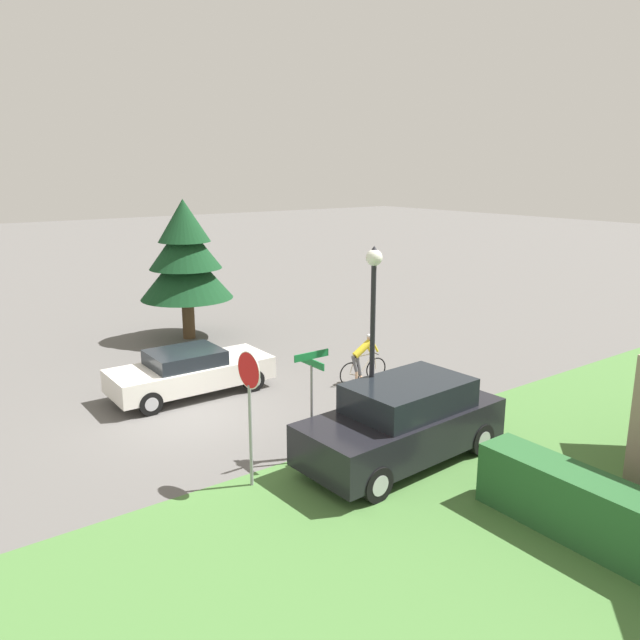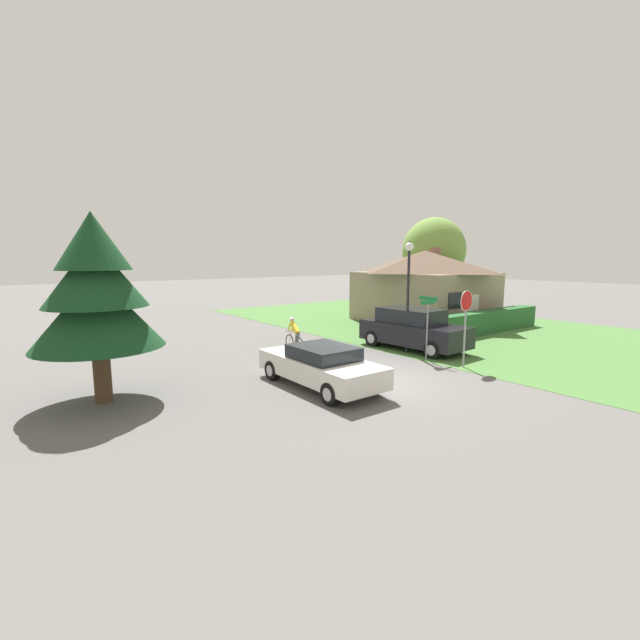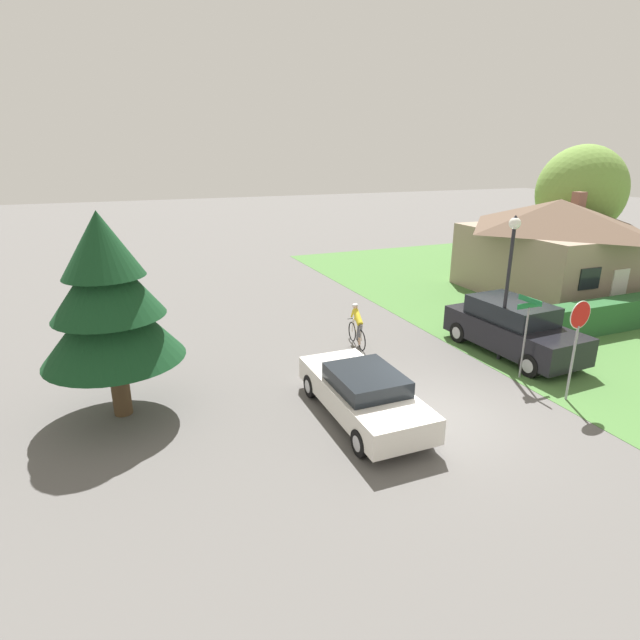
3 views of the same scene
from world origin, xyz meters
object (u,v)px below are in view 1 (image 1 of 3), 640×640
cyclist (363,360)px  parked_suv_right (403,423)px  stop_sign (249,391)px  conifer_tall_near (185,257)px  street_lamp (373,311)px  street_name_sign (312,386)px  sedan_left_lane (190,372)px

cyclist → parked_suv_right: bearing=-114.5°
stop_sign → conifer_tall_near: 12.36m
parked_suv_right → street_lamp: bearing=108.9°
street_lamp → conifer_tall_near: conifer_tall_near is taller
cyclist → parked_suv_right: 5.37m
cyclist → street_name_sign: 5.72m
parked_suv_right → street_name_sign: (-1.16, -1.71, 0.90)m
street_lamp → conifer_tall_near: bearing=175.6°
cyclist → street_lamp: street_lamp is taller
conifer_tall_near → sedan_left_lane: bearing=-24.3°
parked_suv_right → street_name_sign: 2.25m
parked_suv_right → street_name_sign: street_name_sign is taller
cyclist → street_lamp: (3.86, -3.02, 2.66)m
stop_sign → conifer_tall_near: bearing=-22.7°
cyclist → street_name_sign: size_ratio=0.66×
parked_suv_right → stop_sign: size_ratio=1.72×
cyclist → street_lamp: 5.58m
parked_suv_right → street_name_sign: size_ratio=1.94×
parked_suv_right → conifer_tall_near: bearing=84.4°
stop_sign → street_name_sign: bearing=-89.1°
street_name_sign → conifer_tall_near: 11.83m
cyclist → stop_sign: stop_sign is taller
parked_suv_right → stop_sign: stop_sign is taller
sedan_left_lane → conifer_tall_near: conifer_tall_near is taller
stop_sign → street_name_sign: size_ratio=1.13×
cyclist → stop_sign: size_ratio=0.58×
stop_sign → street_name_sign: stop_sign is taller
sedan_left_lane → street_name_sign: (5.66, 0.33, 1.11)m
stop_sign → street_lamp: 3.32m
sedan_left_lane → cyclist: bearing=-24.3°
stop_sign → street_lamp: bearing=-98.7°
stop_sign → street_lamp: street_lamp is taller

